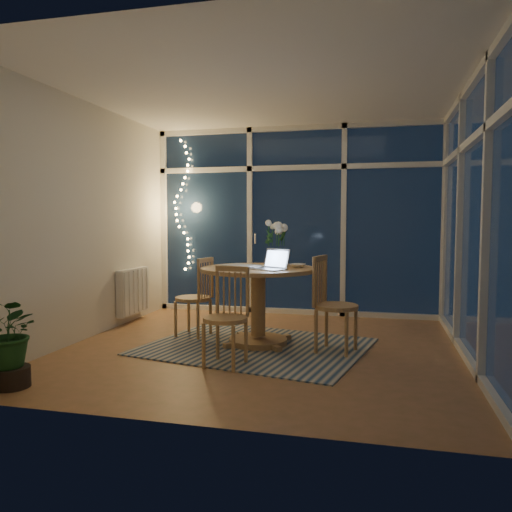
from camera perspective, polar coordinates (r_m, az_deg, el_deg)
name	(u,v)px	position (r m, az deg, el deg)	size (l,w,h in m)	color
floor	(265,348)	(5.19, 0.98, -10.46)	(4.00, 4.00, 0.00)	olive
ceiling	(265,89)	(5.19, 1.02, 18.56)	(4.00, 4.00, 0.00)	silver
wall_back	(296,221)	(6.99, 4.64, 4.02)	(4.00, 0.04, 2.60)	silver
wall_front	(193,220)	(3.10, -7.22, 4.05)	(4.00, 0.04, 2.60)	silver
wall_left	(88,221)	(5.80, -18.68, 3.83)	(0.04, 4.00, 2.60)	silver
wall_right	(479,221)	(4.98, 24.12, 3.70)	(0.04, 4.00, 2.60)	silver
window_wall_back	(296,221)	(6.95, 4.59, 4.02)	(4.00, 0.10, 2.60)	white
window_wall_right	(474,221)	(4.97, 23.66, 3.72)	(0.10, 4.00, 2.60)	white
radiator	(133,291)	(6.61, -13.87, -3.90)	(0.10, 0.70, 0.58)	silver
fairy_lights	(182,205)	(7.32, -8.42, 5.75)	(0.24, 0.10, 1.85)	#FAC064
garden_patio	(345,290)	(10.01, 10.18, -3.85)	(12.00, 6.00, 0.10)	black
garden_fence	(323,240)	(10.46, 7.69, 1.80)	(11.00, 0.08, 1.80)	#3E2816
neighbour_roof	(347,187)	(13.45, 10.40, 7.79)	(7.00, 3.00, 2.20)	#363841
garden_shrubs	(263,271)	(8.56, 0.81, -1.67)	(0.90, 0.90, 0.90)	black
rug	(256,346)	(5.22, -0.01, -10.29)	(2.15, 1.72, 0.01)	beige
dining_table	(258,306)	(5.23, 0.25, -5.77)	(1.20, 1.20, 0.82)	#A9734C
chair_left	(193,296)	(5.66, -7.21, -4.60)	(0.42, 0.42, 0.90)	#A9734C
chair_right	(336,304)	(4.97, 9.17, -5.44)	(0.45, 0.45, 0.97)	#A9734C
chair_front	(225,316)	(4.47, -3.56, -6.91)	(0.42, 0.42, 0.90)	#A9734C
laptop	(269,259)	(4.92, 1.53, -0.30)	(0.31, 0.27, 0.22)	#B5B5B9
flower_vase	(280,256)	(5.46, 2.75, 0.05)	(0.20, 0.20, 0.21)	white
bowl	(298,266)	(5.19, 4.79, -1.12)	(0.15, 0.15, 0.04)	white
newspapers	(243,266)	(5.21, -1.51, -1.16)	(0.38, 0.29, 0.02)	silver
phone	(270,268)	(5.10, 1.58, -1.35)	(0.11, 0.05, 0.01)	black
potted_plant	(10,339)	(4.36, -26.26, -8.54)	(0.54, 0.47, 0.76)	#18451E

